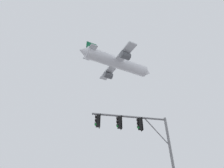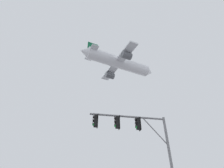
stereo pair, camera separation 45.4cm
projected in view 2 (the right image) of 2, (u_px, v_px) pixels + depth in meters
signal_pole_near at (136, 133)px, 12.66m from camera, size 6.02×1.38×6.23m
airplane at (119, 63)px, 48.85m from camera, size 22.37×17.27×6.43m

